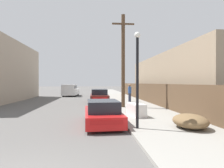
{
  "coord_description": "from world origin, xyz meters",
  "views": [
    {
      "loc": [
        1.69,
        -3.7,
        2.09
      ],
      "look_at": [
        2.93,
        9.48,
        2.0
      ],
      "focal_mm": 32.0,
      "sensor_mm": 36.0,
      "label": 1
    }
  ],
  "objects": [
    {
      "name": "pickup_truck",
      "position": [
        -1.82,
        27.58,
        0.9
      ],
      "size": [
        2.34,
        5.37,
        1.8
      ],
      "rotation": [
        0.0,
        0.0,
        3.08
      ],
      "color": "silver",
      "rests_on": "ground"
    },
    {
      "name": "sidewalk_curb",
      "position": [
        5.3,
        23.5,
        0.06
      ],
      "size": [
        4.2,
        63.0,
        0.12
      ],
      "primitive_type": "cube",
      "color": "gray",
      "rests_on": "ground"
    },
    {
      "name": "car_parked_mid",
      "position": [
        2.31,
        16.91,
        0.66
      ],
      "size": [
        1.81,
        4.58,
        1.42
      ],
      "rotation": [
        0.0,
        0.0,
        -0.0
      ],
      "color": "#5B1E19",
      "rests_on": "ground"
    },
    {
      "name": "building_right_house",
      "position": [
        10.96,
        15.86,
        2.42
      ],
      "size": [
        6.0,
        19.73,
        4.83
      ],
      "primitive_type": "cube",
      "color": "gray",
      "rests_on": "ground"
    },
    {
      "name": "brush_pile",
      "position": [
        5.87,
        4.56,
        0.42
      ],
      "size": [
        1.41,
        1.83,
        0.61
      ],
      "color": "brown",
      "rests_on": "sidewalk_curb"
    },
    {
      "name": "wooden_fence",
      "position": [
        7.25,
        15.92,
        1.05
      ],
      "size": [
        0.08,
        30.54,
        1.86
      ],
      "primitive_type": "cube",
      "color": "brown",
      "rests_on": "sidewalk_curb"
    },
    {
      "name": "street_lamp",
      "position": [
        3.58,
        4.73,
        2.56
      ],
      "size": [
        0.26,
        0.26,
        4.15
      ],
      "color": "black",
      "rests_on": "sidewalk_curb"
    },
    {
      "name": "pedestrian",
      "position": [
        5.44,
        16.6,
        1.07
      ],
      "size": [
        0.34,
        0.34,
        1.82
      ],
      "color": "#282D42",
      "rests_on": "sidewalk_curb"
    },
    {
      "name": "parked_sports_car_red",
      "position": [
        2.15,
        6.31,
        0.55
      ],
      "size": [
        1.88,
        4.45,
        1.22
      ],
      "rotation": [
        0.0,
        0.0,
        0.04
      ],
      "color": "red",
      "rests_on": "ground"
    },
    {
      "name": "utility_pole",
      "position": [
        4.1,
        12.24,
        3.96
      ],
      "size": [
        1.8,
        0.29,
        7.45
      ],
      "color": "#4C3826",
      "rests_on": "sidewalk_curb"
    },
    {
      "name": "discarded_fridge",
      "position": [
        4.2,
        7.83,
        0.49
      ],
      "size": [
        0.93,
        1.7,
        0.77
      ],
      "rotation": [
        0.0,
        0.0,
        0.16
      ],
      "color": "white",
      "rests_on": "sidewalk_curb"
    }
  ]
}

